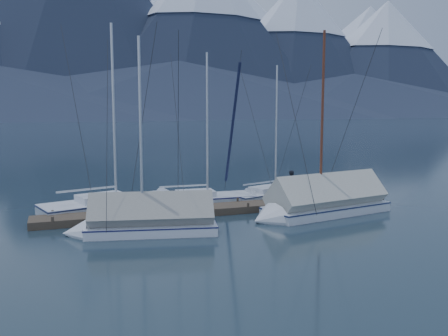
{
  "coord_description": "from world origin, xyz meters",
  "views": [
    {
      "loc": [
        -7.76,
        -19.7,
        5.09
      ],
      "look_at": [
        0.0,
        2.0,
        2.2
      ],
      "focal_mm": 38.0,
      "sensor_mm": 36.0,
      "label": 1
    }
  ],
  "objects_px": {
    "sailboat_open_right": "(281,193)",
    "sailboat_covered_far": "(140,223)",
    "sailboat_covered_near": "(318,205)",
    "person": "(292,185)",
    "sailboat_open_mid": "(216,200)",
    "sailboat_open_left": "(126,204)"
  },
  "relations": [
    {
      "from": "sailboat_open_right",
      "to": "sailboat_covered_far",
      "type": "distance_m",
      "value": 10.85
    },
    {
      "from": "sailboat_covered_near",
      "to": "person",
      "type": "relative_size",
      "value": 6.36
    },
    {
      "from": "sailboat_open_mid",
      "to": "sailboat_covered_near",
      "type": "xyz_separation_m",
      "value": [
        3.64,
        -4.54,
        0.33
      ]
    },
    {
      "from": "sailboat_covered_near",
      "to": "sailboat_open_right",
      "type": "bearing_deg",
      "value": 83.53
    },
    {
      "from": "sailboat_open_mid",
      "to": "person",
      "type": "bearing_deg",
      "value": -29.56
    },
    {
      "from": "sailboat_open_left",
      "to": "sailboat_open_right",
      "type": "relative_size",
      "value": 1.23
    },
    {
      "from": "sailboat_covered_near",
      "to": "sailboat_covered_far",
      "type": "height_order",
      "value": "sailboat_covered_near"
    },
    {
      "from": "sailboat_open_mid",
      "to": "sailboat_open_right",
      "type": "bearing_deg",
      "value": 7.69
    },
    {
      "from": "sailboat_covered_far",
      "to": "sailboat_open_left",
      "type": "bearing_deg",
      "value": 87.67
    },
    {
      "from": "sailboat_open_right",
      "to": "sailboat_covered_far",
      "type": "xyz_separation_m",
      "value": [
        -9.25,
        -5.68,
        0.28
      ]
    },
    {
      "from": "sailboat_open_right",
      "to": "person",
      "type": "height_order",
      "value": "sailboat_open_right"
    },
    {
      "from": "sailboat_open_right",
      "to": "sailboat_covered_near",
      "type": "distance_m",
      "value": 5.15
    },
    {
      "from": "sailboat_open_left",
      "to": "sailboat_covered_near",
      "type": "xyz_separation_m",
      "value": [
        8.44,
        -4.9,
        0.3
      ]
    },
    {
      "from": "sailboat_covered_far",
      "to": "person",
      "type": "distance_m",
      "value": 9.15
    },
    {
      "from": "sailboat_open_mid",
      "to": "sailboat_covered_far",
      "type": "distance_m",
      "value": 7.17
    },
    {
      "from": "sailboat_covered_far",
      "to": "sailboat_open_mid",
      "type": "bearing_deg",
      "value": 45.48
    },
    {
      "from": "sailboat_open_left",
      "to": "sailboat_open_right",
      "type": "height_order",
      "value": "sailboat_open_left"
    },
    {
      "from": "sailboat_covered_near",
      "to": "person",
      "type": "distance_m",
      "value": 2.59
    },
    {
      "from": "sailboat_open_mid",
      "to": "sailboat_covered_near",
      "type": "distance_m",
      "value": 5.83
    },
    {
      "from": "sailboat_open_mid",
      "to": "sailboat_covered_far",
      "type": "height_order",
      "value": "sailboat_open_mid"
    },
    {
      "from": "sailboat_open_left",
      "to": "sailboat_open_right",
      "type": "xyz_separation_m",
      "value": [
        9.02,
        0.21,
        -0.03
      ]
    },
    {
      "from": "sailboat_open_mid",
      "to": "person",
      "type": "distance_m",
      "value": 4.21
    }
  ]
}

